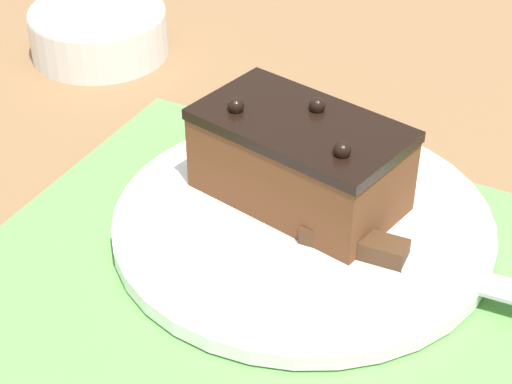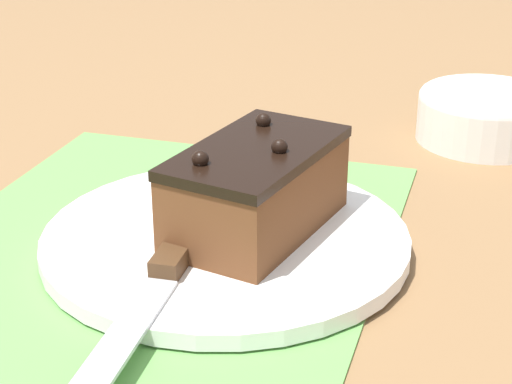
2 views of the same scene
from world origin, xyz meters
TOP-DOWN VIEW (x-y plane):
  - ground_plane at (0.00, 0.00)m, footprint 3.00×3.00m
  - placemat_woven at (0.00, 0.00)m, footprint 0.46×0.34m
  - cake_plate at (0.03, -0.05)m, footprint 0.27×0.27m
  - chocolate_cake at (0.04, -0.07)m, footprint 0.16×0.11m
  - serving_knife at (-0.06, -0.04)m, footprint 0.23×0.03m
  - small_bowl at (0.33, -0.22)m, footprint 0.14×0.14m

SIDE VIEW (x-z plane):
  - ground_plane at x=0.00m, z-range 0.00..0.00m
  - placemat_woven at x=0.00m, z-range 0.00..0.00m
  - cake_plate at x=0.03m, z-range 0.00..0.02m
  - serving_knife at x=-0.06m, z-range 0.01..0.03m
  - small_bowl at x=0.33m, z-range 0.00..0.05m
  - chocolate_cake at x=0.04m, z-range 0.01..0.09m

